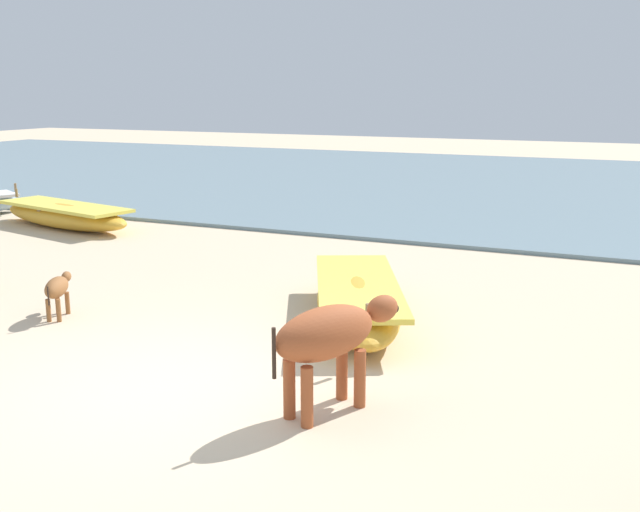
% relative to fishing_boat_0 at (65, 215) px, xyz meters
% --- Properties ---
extents(ground, '(80.00, 80.00, 0.00)m').
position_rel_fishing_boat_0_xyz_m(ground, '(7.55, -6.57, -0.28)').
color(ground, beige).
extents(sea_water, '(60.00, 20.00, 0.08)m').
position_rel_fishing_boat_0_xyz_m(sea_water, '(7.55, 11.35, -0.24)').
color(sea_water, slate).
rests_on(sea_water, ground).
extents(fishing_boat_0, '(4.17, 1.91, 0.72)m').
position_rel_fishing_boat_0_xyz_m(fishing_boat_0, '(0.00, 0.00, 0.00)').
color(fishing_boat_0, gold).
rests_on(fishing_boat_0, ground).
extents(fishing_boat_2, '(2.56, 3.84, 0.73)m').
position_rel_fishing_boat_0_xyz_m(fishing_boat_2, '(8.43, -3.69, 0.00)').
color(fishing_boat_2, gold).
rests_on(fishing_boat_2, ground).
extents(calf_far_brown, '(0.51, 0.82, 0.56)m').
position_rel_fishing_boat_0_xyz_m(calf_far_brown, '(4.69, -5.23, 0.12)').
color(calf_far_brown, brown).
rests_on(calf_far_brown, ground).
extents(cow_second_adult_rust, '(0.95, 1.55, 1.05)m').
position_rel_fishing_boat_0_xyz_m(cow_second_adult_rust, '(9.24, -6.49, 0.47)').
color(cow_second_adult_rust, '#9E4C28').
rests_on(cow_second_adult_rust, ground).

